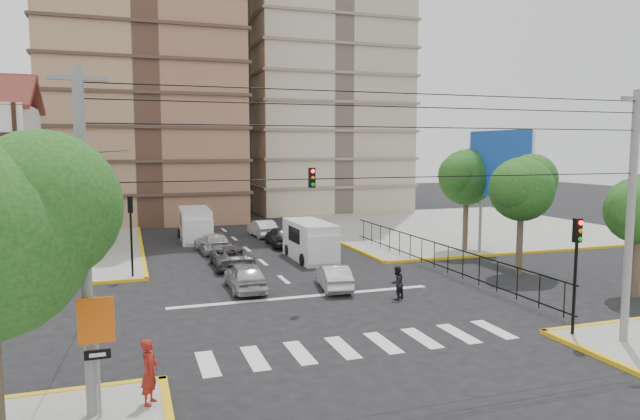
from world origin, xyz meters
name	(u,v)px	position (x,y,z in m)	size (l,w,h in m)	color
ground	(312,303)	(0.00, 0.00, 0.00)	(160.00, 160.00, 0.00)	black
sidewalk_ne	(454,227)	(20.00, 20.00, 0.07)	(26.00, 26.00, 0.15)	gray
crosswalk_stripes	(363,345)	(0.00, -6.00, 0.01)	(12.00, 2.40, 0.01)	silver
stop_line	(304,297)	(0.00, 1.20, 0.01)	(13.00, 0.40, 0.01)	silver
tower_beige	(320,2)	(14.00, 40.00, 24.00)	(17.00, 16.00, 48.00)	tan
park_fence	(434,270)	(9.00, 4.50, 0.00)	(0.10, 22.50, 1.66)	black
billboard	(500,166)	(14.45, 6.00, 6.00)	(0.36, 6.20, 8.10)	slate
tree_park_a	(523,186)	(13.08, 2.01, 5.01)	(4.41, 3.60, 6.83)	#473828
tree_park_b	(640,207)	(15.07, -3.99, 4.36)	(3.92, 3.20, 5.98)	#473828
tree_park_c	(468,175)	(14.09, 9.01, 5.34)	(4.65, 3.80, 7.25)	#473828
tree_tudor	(62,178)	(-11.90, 16.01, 5.22)	(5.39, 4.40, 7.43)	#473828
traffic_light_se	(576,257)	(7.80, -7.80, 3.11)	(0.28, 0.22, 4.40)	black
traffic_light_nw	(131,223)	(-7.80, 7.80, 3.11)	(0.28, 0.22, 4.40)	black
traffic_light_hanging	(327,178)	(0.00, -2.04, 5.90)	(18.00, 9.12, 0.92)	black
utility_pole_sw	(85,241)	(-9.00, -9.00, 4.77)	(1.40, 0.28, 9.00)	slate
utility_pole_se	(631,215)	(9.00, -9.00, 4.77)	(1.40, 0.28, 9.00)	slate
district_sign	(97,332)	(-8.80, -9.24, 2.45)	(0.90, 0.12, 3.20)	slate
van_right_lane	(311,242)	(3.10, 9.67, 1.19)	(2.27, 5.46, 2.44)	silver
van_left_lane	(196,226)	(-3.03, 19.64, 1.22)	(2.38, 5.62, 2.50)	silver
car_silver_front_left	(245,276)	(-2.45, 3.31, 0.73)	(1.72, 4.27, 1.46)	#AEAFB3
car_white_front_right	(334,277)	(1.85, 2.15, 0.62)	(1.32, 3.79, 1.25)	silver
car_grey_mid_left	(231,256)	(-2.15, 9.14, 0.67)	(2.22, 4.80, 1.34)	#57595F
car_silver_rear_left	(213,243)	(-2.47, 14.38, 0.68)	(1.91, 4.69, 1.36)	#BABABF
car_darkgrey_mid_right	(281,236)	(2.62, 15.35, 0.76)	(1.79, 4.45, 1.51)	#262528
car_white_rear_right	(262,228)	(2.32, 20.16, 0.69)	(1.46, 4.18, 1.38)	white
pedestrian_sw_corner	(150,372)	(-7.53, -8.81, 1.06)	(0.67, 0.44, 1.83)	maroon
pedestrian_crosswalk	(397,283)	(4.01, -0.65, 0.79)	(0.77, 0.60, 1.59)	black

